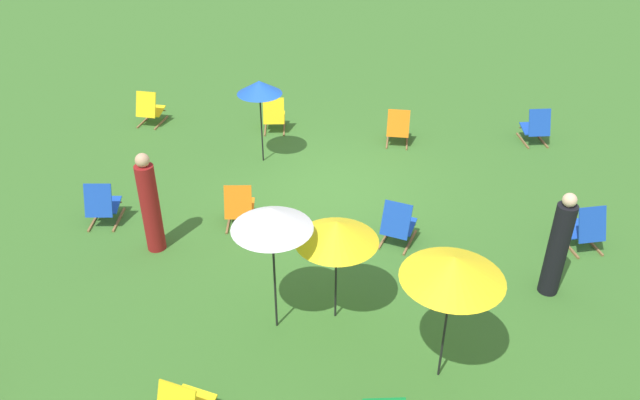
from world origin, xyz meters
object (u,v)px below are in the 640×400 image
object	(u,v)px
deckchair_1	(150,109)
person_0	(150,205)
deckchair_11	(398,128)
person_1	(558,247)
deckchair_0	(239,207)
deckchair_3	(536,127)
deckchair_2	(102,205)
umbrella_2	(453,268)
umbrella_1	(272,219)
umbrella_0	(337,232)
deckchair_5	(398,224)
umbrella_3	(259,88)
deckchair_9	(274,116)
deckchair_8	(585,229)

from	to	relation	value
deckchair_1	person_0	bearing A→B (deg)	115.58
deckchair_11	person_1	xyz separation A→B (m)	(-2.30, 4.88, 0.47)
deckchair_0	deckchair_3	xyz separation A→B (m)	(-5.88, -3.89, 0.00)
deckchair_1	deckchair_2	bearing A→B (deg)	103.51
person_0	person_1	bearing A→B (deg)	-15.22
umbrella_2	umbrella_1	bearing A→B (deg)	-17.18
deckchair_1	deckchair_3	bearing A→B (deg)	-174.83
deckchair_11	deckchair_2	bearing A→B (deg)	37.69
deckchair_3	person_1	size ratio (longest dim) A/B	0.47
deckchair_2	deckchair_3	size ratio (longest dim) A/B	1.00
deckchair_0	deckchair_3	size ratio (longest dim) A/B	1.00
deckchair_1	umbrella_0	world-z (taller)	umbrella_0
deckchair_1	umbrella_2	distance (m)	9.71
deckchair_5	umbrella_3	size ratio (longest dim) A/B	0.48
umbrella_2	person_1	size ratio (longest dim) A/B	1.10
person_0	deckchair_11	bearing A→B (deg)	36.13
deckchair_9	person_1	distance (m)	7.38
deckchair_9	person_0	bearing A→B (deg)	68.15
person_0	person_1	size ratio (longest dim) A/B	1.03
deckchair_8	person_1	size ratio (longest dim) A/B	0.49
deckchair_5	deckchair_3	bearing A→B (deg)	-108.85
deckchair_1	deckchair_3	size ratio (longest dim) A/B	1.00
deckchair_1	deckchair_2	xyz separation A→B (m)	(-0.56, 4.18, 0.00)
deckchair_2	umbrella_1	distance (m)	4.47
deckchair_1	deckchair_3	xyz separation A→B (m)	(-8.89, 0.10, 0.00)
deckchair_9	person_0	xyz separation A→B (m)	(1.25, 4.78, 0.49)
umbrella_1	deckchair_0	bearing A→B (deg)	-67.09
deckchair_3	deckchair_2	bearing A→B (deg)	16.21
deckchair_5	person_0	xyz separation A→B (m)	(4.07, 0.57, 0.49)
person_1	person_0	bearing A→B (deg)	-153.09
umbrella_1	umbrella_3	distance (m)	5.07
umbrella_3	deckchair_8	bearing A→B (deg)	157.01
deckchair_1	umbrella_0	distance (m)	8.00
umbrella_3	person_1	distance (m)	6.43
person_0	deckchair_5	bearing A→B (deg)	-2.89
deckchair_1	deckchair_5	size ratio (longest dim) A/B	0.96
deckchair_1	deckchair_11	world-z (taller)	same
umbrella_3	umbrella_0	bearing A→B (deg)	112.31
deckchair_3	person_1	distance (m)	5.30
deckchair_3	deckchair_11	world-z (taller)	same
person_1	deckchair_8	bearing A→B (deg)	88.06
deckchair_1	deckchair_5	bearing A→B (deg)	149.49
person_0	person_1	world-z (taller)	person_0
umbrella_1	deckchair_1	bearing A→B (deg)	-57.98
deckchair_0	deckchair_1	size ratio (longest dim) A/B	1.00
deckchair_5	deckchair_11	world-z (taller)	same
deckchair_5	deckchair_0	bearing A→B (deg)	11.81
deckchair_11	umbrella_3	xyz separation A→B (m)	(2.85, 1.11, 1.28)
deckchair_1	person_1	world-z (taller)	person_1
deckchair_2	deckchair_9	size ratio (longest dim) A/B	1.00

